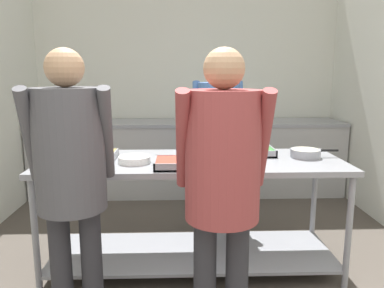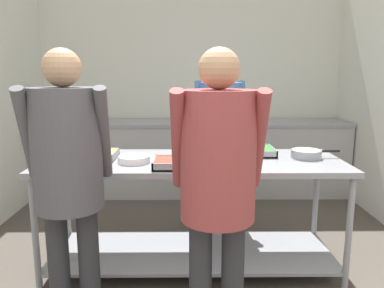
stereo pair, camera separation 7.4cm
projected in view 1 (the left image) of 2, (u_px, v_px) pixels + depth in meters
The scene contains 12 objects.
wall_rear at pixel (187, 86), 4.91m from camera, with size 3.96×0.06×2.65m.
back_counter at pixel (188, 157), 4.71m from camera, with size 3.80×0.65×0.91m.
serving_counter at pixel (192, 195), 2.83m from camera, with size 2.23×0.77×0.86m.
serving_tray_vegetables at pixel (84, 156), 2.80m from camera, with size 0.48×0.29×0.05m.
plate_stack at pixel (134, 160), 2.68m from camera, with size 0.23×0.23×0.05m.
serving_tray_roast at pixel (188, 163), 2.57m from camera, with size 0.45×0.28×0.05m.
serving_tray_greens at pixel (246, 151), 2.98m from camera, with size 0.43×0.32×0.05m.
sauce_pan at pixel (306, 153), 2.86m from camera, with size 0.37×0.23×0.06m.
guest_serving_left at pixel (223, 171), 1.95m from camera, with size 0.49×0.39×1.62m.
guest_serving_right at pixel (70, 164), 2.08m from camera, with size 0.52×0.38×1.63m.
cook_behind_counter at pixel (218, 128), 3.48m from camera, with size 0.48×0.38×1.62m.
water_bottle at pixel (46, 111), 4.58m from camera, with size 0.07×0.07×0.28m.
Camera 1 is at (-0.11, -1.13, 1.49)m, focal length 35.00 mm.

